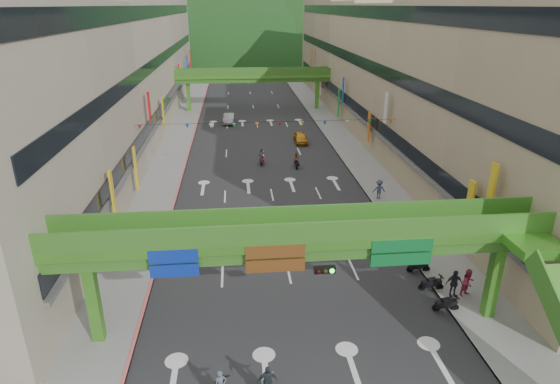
{
  "coord_description": "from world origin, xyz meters",
  "views": [
    {
      "loc": [
        -3.24,
        -15.45,
        17.0
      ],
      "look_at": [
        0.0,
        18.0,
        3.5
      ],
      "focal_mm": 30.0,
      "sensor_mm": 36.0,
      "label": 1
    }
  ],
  "objects_px": {
    "overpass_near": "(322,252)",
    "scooter_rider_mid": "(297,160)",
    "car_yellow": "(301,138)",
    "pedestrian_red": "(468,285)",
    "car_silver": "(229,118)"
  },
  "relations": [
    {
      "from": "overpass_near",
      "to": "scooter_rider_mid",
      "type": "height_order",
      "value": "overpass_near"
    },
    {
      "from": "car_yellow",
      "to": "car_silver",
      "type": "bearing_deg",
      "value": 127.95
    },
    {
      "from": "scooter_rider_mid",
      "to": "pedestrian_red",
      "type": "xyz_separation_m",
      "value": [
        7.33,
        -25.73,
        -0.04
      ]
    },
    {
      "from": "scooter_rider_mid",
      "to": "car_silver",
      "type": "distance_m",
      "value": 23.31
    },
    {
      "from": "overpass_near",
      "to": "car_silver",
      "type": "distance_m",
      "value": 50.84
    },
    {
      "from": "car_yellow",
      "to": "pedestrian_red",
      "type": "relative_size",
      "value": 2.22
    },
    {
      "from": "scooter_rider_mid",
      "to": "pedestrian_red",
      "type": "bearing_deg",
      "value": -74.09
    },
    {
      "from": "overpass_near",
      "to": "car_yellow",
      "type": "height_order",
      "value": "overpass_near"
    },
    {
      "from": "scooter_rider_mid",
      "to": "car_yellow",
      "type": "bearing_deg",
      "value": 79.67
    },
    {
      "from": "scooter_rider_mid",
      "to": "car_silver",
      "type": "xyz_separation_m",
      "value": [
        -7.6,
        22.04,
        -0.19
      ]
    },
    {
      "from": "overpass_near",
      "to": "pedestrian_red",
      "type": "xyz_separation_m",
      "value": [
        9.79,
        2.62,
        -4.3
      ]
    },
    {
      "from": "scooter_rider_mid",
      "to": "pedestrian_red",
      "type": "relative_size",
      "value": 1.02
    },
    {
      "from": "overpass_near",
      "to": "scooter_rider_mid",
      "type": "distance_m",
      "value": 28.77
    },
    {
      "from": "car_silver",
      "to": "pedestrian_red",
      "type": "bearing_deg",
      "value": -69.04
    },
    {
      "from": "scooter_rider_mid",
      "to": "overpass_near",
      "type": "bearing_deg",
      "value": -94.94
    }
  ]
}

